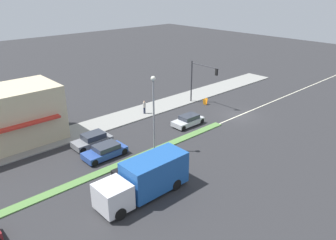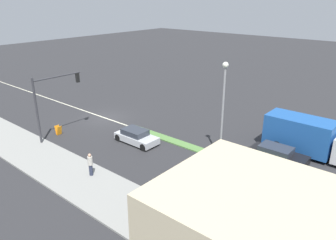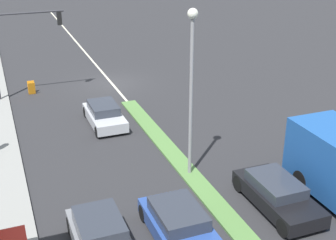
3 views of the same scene
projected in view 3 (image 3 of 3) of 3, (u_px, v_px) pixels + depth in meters
The scene contains 9 objects.
ground_plane at pixel (235, 228), 17.57m from camera, with size 160.00×160.00×0.00m, color #2B2B2D.
lane_marking_center at pixel (112, 83), 32.99m from camera, with size 0.16×60.00×0.01m, color beige.
traffic_signal_main at pixel (15, 39), 28.79m from camera, with size 4.59×0.34×5.60m.
street_lamp at pixel (192, 74), 19.36m from camera, with size 0.44×0.44×7.37m.
warning_aframe_sign at pixel (31, 88), 30.88m from camera, with size 0.45×0.53×0.84m.
suv_black at pixel (277, 194), 18.60m from camera, with size 1.82×4.24×1.21m.
suv_grey at pixel (101, 237), 16.05m from camera, with size 1.81×3.88×1.31m.
sedan_silver at pixel (104, 115), 26.24m from camera, with size 1.73×3.83×1.19m.
coupe_blue at pixel (180, 225), 16.72m from camera, with size 1.91×4.05×1.22m.
Camera 3 is at (7.60, 30.66, 10.65)m, focal length 50.00 mm.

